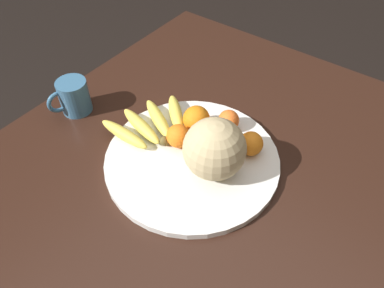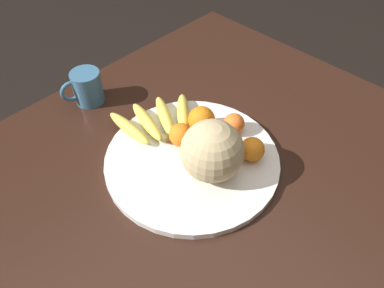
{
  "view_description": "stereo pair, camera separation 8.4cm",
  "coord_description": "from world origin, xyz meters",
  "px_view_note": "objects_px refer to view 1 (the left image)",
  "views": [
    {
      "loc": [
        0.47,
        0.36,
        1.47
      ],
      "look_at": [
        -0.04,
        -0.02,
        0.8
      ],
      "focal_mm": 35.0,
      "sensor_mm": 36.0,
      "label": 1
    },
    {
      "loc": [
        0.42,
        0.43,
        1.47
      ],
      "look_at": [
        -0.04,
        -0.02,
        0.8
      ],
      "focal_mm": 35.0,
      "sensor_mm": 36.0,
      "label": 2
    }
  ],
  "objects_px": {
    "melon": "(215,149)",
    "orange_front_right": "(227,120)",
    "ceramic_mug": "(73,97)",
    "banana_bunch": "(151,123)",
    "orange_back_left": "(196,119)",
    "produce_tag": "(214,133)",
    "fruit_bowl": "(192,159)",
    "orange_mid_center": "(178,136)",
    "kitchen_table": "(188,195)",
    "orange_front_left": "(251,144)"
  },
  "relations": [
    {
      "from": "melon",
      "to": "orange_front_right",
      "type": "distance_m",
      "value": 0.17
    },
    {
      "from": "orange_front_right",
      "to": "orange_back_left",
      "type": "distance_m",
      "value": 0.09
    },
    {
      "from": "ceramic_mug",
      "to": "banana_bunch",
      "type": "bearing_deg",
      "value": 104.18
    },
    {
      "from": "melon",
      "to": "ceramic_mug",
      "type": "relative_size",
      "value": 1.22
    },
    {
      "from": "kitchen_table",
      "to": "fruit_bowl",
      "type": "height_order",
      "value": "fruit_bowl"
    },
    {
      "from": "orange_front_right",
      "to": "banana_bunch",
      "type": "bearing_deg",
      "value": -53.34
    },
    {
      "from": "banana_bunch",
      "to": "produce_tag",
      "type": "distance_m",
      "value": 0.18
    },
    {
      "from": "banana_bunch",
      "to": "orange_back_left",
      "type": "height_order",
      "value": "orange_back_left"
    },
    {
      "from": "fruit_bowl",
      "to": "banana_bunch",
      "type": "height_order",
      "value": "banana_bunch"
    },
    {
      "from": "orange_back_left",
      "to": "produce_tag",
      "type": "relative_size",
      "value": 0.82
    },
    {
      "from": "orange_front_left",
      "to": "ceramic_mug",
      "type": "bearing_deg",
      "value": -74.16
    },
    {
      "from": "banana_bunch",
      "to": "orange_back_left",
      "type": "xyz_separation_m",
      "value": [
        -0.07,
        0.1,
        0.02
      ]
    },
    {
      "from": "produce_tag",
      "to": "ceramic_mug",
      "type": "height_order",
      "value": "ceramic_mug"
    },
    {
      "from": "kitchen_table",
      "to": "banana_bunch",
      "type": "height_order",
      "value": "banana_bunch"
    },
    {
      "from": "orange_front_left",
      "to": "orange_front_right",
      "type": "distance_m",
      "value": 0.11
    },
    {
      "from": "orange_front_left",
      "to": "orange_mid_center",
      "type": "relative_size",
      "value": 1.01
    },
    {
      "from": "orange_mid_center",
      "to": "produce_tag",
      "type": "relative_size",
      "value": 0.69
    },
    {
      "from": "orange_mid_center",
      "to": "kitchen_table",
      "type": "bearing_deg",
      "value": 51.39
    },
    {
      "from": "kitchen_table",
      "to": "orange_front_right",
      "type": "bearing_deg",
      "value": -178.83
    },
    {
      "from": "orange_front_left",
      "to": "orange_mid_center",
      "type": "height_order",
      "value": "same"
    },
    {
      "from": "kitchen_table",
      "to": "ceramic_mug",
      "type": "height_order",
      "value": "ceramic_mug"
    },
    {
      "from": "kitchen_table",
      "to": "ceramic_mug",
      "type": "distance_m",
      "value": 0.44
    },
    {
      "from": "fruit_bowl",
      "to": "banana_bunch",
      "type": "xyz_separation_m",
      "value": [
        -0.02,
        -0.16,
        0.03
      ]
    },
    {
      "from": "produce_tag",
      "to": "ceramic_mug",
      "type": "bearing_deg",
      "value": -21.37
    },
    {
      "from": "orange_mid_center",
      "to": "ceramic_mug",
      "type": "relative_size",
      "value": 0.5
    },
    {
      "from": "kitchen_table",
      "to": "ceramic_mug",
      "type": "xyz_separation_m",
      "value": [
        -0.0,
        -0.41,
        0.14
      ]
    },
    {
      "from": "orange_back_left",
      "to": "produce_tag",
      "type": "height_order",
      "value": "orange_back_left"
    },
    {
      "from": "kitchen_table",
      "to": "orange_back_left",
      "type": "distance_m",
      "value": 0.21
    },
    {
      "from": "orange_front_right",
      "to": "orange_back_left",
      "type": "relative_size",
      "value": 0.78
    },
    {
      "from": "kitchen_table",
      "to": "melon",
      "type": "distance_m",
      "value": 0.19
    },
    {
      "from": "orange_back_left",
      "to": "fruit_bowl",
      "type": "bearing_deg",
      "value": 30.01
    },
    {
      "from": "melon",
      "to": "orange_front_left",
      "type": "relative_size",
      "value": 2.42
    },
    {
      "from": "melon",
      "to": "produce_tag",
      "type": "distance_m",
      "value": 0.15
    },
    {
      "from": "orange_back_left",
      "to": "ceramic_mug",
      "type": "distance_m",
      "value": 0.37
    },
    {
      "from": "orange_front_right",
      "to": "ceramic_mug",
      "type": "relative_size",
      "value": 0.46
    },
    {
      "from": "orange_front_left",
      "to": "ceramic_mug",
      "type": "relative_size",
      "value": 0.51
    },
    {
      "from": "fruit_bowl",
      "to": "produce_tag",
      "type": "bearing_deg",
      "value": -178.61
    },
    {
      "from": "fruit_bowl",
      "to": "melon",
      "type": "distance_m",
      "value": 0.11
    },
    {
      "from": "produce_tag",
      "to": "melon",
      "type": "bearing_deg",
      "value": 81.43
    },
    {
      "from": "produce_tag",
      "to": "kitchen_table",
      "type": "bearing_deg",
      "value": 55.49
    },
    {
      "from": "ceramic_mug",
      "to": "melon",
      "type": "bearing_deg",
      "value": 94.68
    },
    {
      "from": "orange_front_left",
      "to": "banana_bunch",
      "type": "bearing_deg",
      "value": -72.68
    },
    {
      "from": "orange_front_right",
      "to": "orange_back_left",
      "type": "bearing_deg",
      "value": -49.49
    },
    {
      "from": "orange_mid_center",
      "to": "ceramic_mug",
      "type": "xyz_separation_m",
      "value": [
        0.06,
        -0.34,
        0.0
      ]
    },
    {
      "from": "kitchen_table",
      "to": "produce_tag",
      "type": "xyz_separation_m",
      "value": [
        -0.15,
        -0.02,
        0.11
      ]
    },
    {
      "from": "kitchen_table",
      "to": "orange_back_left",
      "type": "relative_size",
      "value": 18.58
    },
    {
      "from": "fruit_bowl",
      "to": "melon",
      "type": "relative_size",
      "value": 2.96
    },
    {
      "from": "melon",
      "to": "orange_front_right",
      "type": "height_order",
      "value": "melon"
    },
    {
      "from": "ceramic_mug",
      "to": "orange_back_left",
      "type": "bearing_deg",
      "value": 110.79
    },
    {
      "from": "produce_tag",
      "to": "ceramic_mug",
      "type": "xyz_separation_m",
      "value": [
        0.15,
        -0.4,
        0.03
      ]
    }
  ]
}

